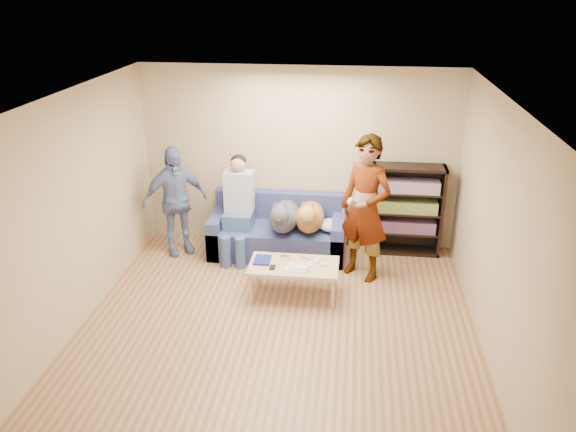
# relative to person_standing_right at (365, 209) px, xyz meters

# --- Properties ---
(ground) EXTENTS (5.00, 5.00, 0.00)m
(ground) POSITION_rel_person_standing_right_xyz_m (-0.95, -1.53, -0.96)
(ground) COLOR brown
(ground) RESTS_ON ground
(ceiling) EXTENTS (5.00, 5.00, 0.00)m
(ceiling) POSITION_rel_person_standing_right_xyz_m (-0.95, -1.53, 1.64)
(ceiling) COLOR white
(ceiling) RESTS_ON ground
(wall_back) EXTENTS (4.50, 0.00, 4.50)m
(wall_back) POSITION_rel_person_standing_right_xyz_m (-0.95, 0.97, 0.34)
(wall_back) COLOR tan
(wall_back) RESTS_ON ground
(wall_front) EXTENTS (4.50, 0.00, 4.50)m
(wall_front) POSITION_rel_person_standing_right_xyz_m (-0.95, -4.03, 0.34)
(wall_front) COLOR tan
(wall_front) RESTS_ON ground
(wall_left) EXTENTS (0.00, 5.00, 5.00)m
(wall_left) POSITION_rel_person_standing_right_xyz_m (-3.20, -1.53, 0.34)
(wall_left) COLOR tan
(wall_left) RESTS_ON ground
(wall_right) EXTENTS (0.00, 5.00, 5.00)m
(wall_right) POSITION_rel_person_standing_right_xyz_m (1.30, -1.53, 0.34)
(wall_right) COLOR tan
(wall_right) RESTS_ON ground
(blanket) EXTENTS (0.44, 0.37, 0.15)m
(blanket) POSITION_rel_person_standing_right_xyz_m (-0.41, 0.46, -0.46)
(blanket) COLOR #B8B8BD
(blanket) RESTS_ON sofa
(person_standing_right) EXTENTS (0.84, 0.77, 1.92)m
(person_standing_right) POSITION_rel_person_standing_right_xyz_m (0.00, 0.00, 0.00)
(person_standing_right) COLOR gray
(person_standing_right) RESTS_ON ground
(person_standing_left) EXTENTS (0.98, 0.84, 1.58)m
(person_standing_left) POSITION_rel_person_standing_right_xyz_m (-2.64, 0.39, -0.17)
(person_standing_left) COLOR #6B7FAC
(person_standing_left) RESTS_ON ground
(held_controller) EXTENTS (0.07, 0.14, 0.03)m
(held_controller) POSITION_rel_person_standing_right_xyz_m (-0.20, -0.20, 0.18)
(held_controller) COLOR silver
(held_controller) RESTS_ON person_standing_right
(notebook_blue) EXTENTS (0.20, 0.26, 0.03)m
(notebook_blue) POSITION_rel_person_standing_right_xyz_m (-1.25, -0.55, -0.53)
(notebook_blue) COLOR navy
(notebook_blue) RESTS_ON coffee_table
(papers) EXTENTS (0.26, 0.20, 0.02)m
(papers) POSITION_rel_person_standing_right_xyz_m (-0.80, -0.70, -0.53)
(papers) COLOR silver
(papers) RESTS_ON coffee_table
(magazine) EXTENTS (0.22, 0.17, 0.01)m
(magazine) POSITION_rel_person_standing_right_xyz_m (-0.77, -0.68, -0.52)
(magazine) COLOR beige
(magazine) RESTS_ON coffee_table
(camera_silver) EXTENTS (0.11, 0.06, 0.05)m
(camera_silver) POSITION_rel_person_standing_right_xyz_m (-0.97, -0.48, -0.51)
(camera_silver) COLOR silver
(camera_silver) RESTS_ON coffee_table
(controller_a) EXTENTS (0.04, 0.13, 0.03)m
(controller_a) POSITION_rel_person_standing_right_xyz_m (-0.57, -0.50, -0.52)
(controller_a) COLOR white
(controller_a) RESTS_ON coffee_table
(controller_b) EXTENTS (0.09, 0.06, 0.03)m
(controller_b) POSITION_rel_person_standing_right_xyz_m (-0.49, -0.58, -0.52)
(controller_b) COLOR silver
(controller_b) RESTS_ON coffee_table
(headphone_cup_a) EXTENTS (0.07, 0.07, 0.02)m
(headphone_cup_a) POSITION_rel_person_standing_right_xyz_m (-0.65, -0.62, -0.53)
(headphone_cup_a) COLOR white
(headphone_cup_a) RESTS_ON coffee_table
(headphone_cup_b) EXTENTS (0.07, 0.07, 0.02)m
(headphone_cup_b) POSITION_rel_person_standing_right_xyz_m (-0.65, -0.54, -0.53)
(headphone_cup_b) COLOR silver
(headphone_cup_b) RESTS_ON coffee_table
(pen_orange) EXTENTS (0.13, 0.06, 0.01)m
(pen_orange) POSITION_rel_person_standing_right_xyz_m (-0.87, -0.76, -0.54)
(pen_orange) COLOR orange
(pen_orange) RESTS_ON coffee_table
(pen_black) EXTENTS (0.13, 0.08, 0.01)m
(pen_black) POSITION_rel_person_standing_right_xyz_m (-0.73, -0.42, -0.54)
(pen_black) COLOR black
(pen_black) RESTS_ON coffee_table
(wallet) EXTENTS (0.07, 0.12, 0.02)m
(wallet) POSITION_rel_person_standing_right_xyz_m (-1.10, -0.72, -0.53)
(wallet) COLOR black
(wallet) RESTS_ON coffee_table
(sofa) EXTENTS (1.90, 0.85, 0.82)m
(sofa) POSITION_rel_person_standing_right_xyz_m (-1.20, 0.57, -0.68)
(sofa) COLOR #515B93
(sofa) RESTS_ON ground
(person_seated) EXTENTS (0.40, 0.73, 1.47)m
(person_seated) POSITION_rel_person_standing_right_xyz_m (-1.75, 0.44, -0.19)
(person_seated) COLOR #41608F
(person_seated) RESTS_ON sofa
(dog_gray) EXTENTS (0.41, 1.25, 0.60)m
(dog_gray) POSITION_rel_person_standing_right_xyz_m (-1.10, 0.37, -0.32)
(dog_gray) COLOR #4C4D56
(dog_gray) RESTS_ON sofa
(dog_tan) EXTENTS (0.40, 1.16, 0.58)m
(dog_tan) POSITION_rel_person_standing_right_xyz_m (-0.75, 0.41, -0.33)
(dog_tan) COLOR #AE7C35
(dog_tan) RESTS_ON sofa
(coffee_table) EXTENTS (1.10, 0.60, 0.42)m
(coffee_table) POSITION_rel_person_standing_right_xyz_m (-0.85, -0.60, -0.59)
(coffee_table) COLOR tan
(coffee_table) RESTS_ON ground
(bookshelf) EXTENTS (1.00, 0.34, 1.30)m
(bookshelf) POSITION_rel_person_standing_right_xyz_m (0.60, 0.80, -0.28)
(bookshelf) COLOR black
(bookshelf) RESTS_ON ground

